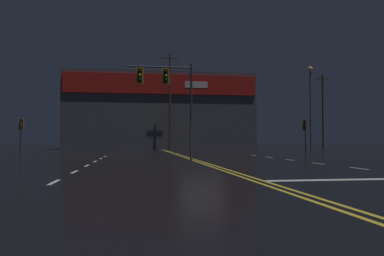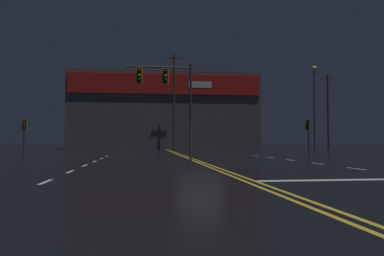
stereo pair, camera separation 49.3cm
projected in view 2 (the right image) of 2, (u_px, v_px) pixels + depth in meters
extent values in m
plane|color=black|center=(200.00, 162.00, 20.36)|extent=(200.00, 200.00, 0.00)
cube|color=gold|center=(198.00, 162.00, 20.34)|extent=(0.12, 60.00, 0.01)
cube|color=gold|center=(203.00, 162.00, 20.38)|extent=(0.12, 60.00, 0.01)
cube|color=silver|center=(46.00, 182.00, 10.69)|extent=(0.12, 1.40, 0.01)
cube|color=silver|center=(70.00, 172.00, 14.26)|extent=(0.12, 1.40, 0.01)
cube|color=silver|center=(85.00, 165.00, 17.83)|extent=(0.12, 1.40, 0.01)
cube|color=silver|center=(95.00, 161.00, 21.39)|extent=(0.12, 1.40, 0.01)
cube|color=silver|center=(102.00, 158.00, 24.96)|extent=(0.12, 1.40, 0.01)
cube|color=silver|center=(107.00, 156.00, 28.53)|extent=(0.12, 1.40, 0.01)
cube|color=silver|center=(357.00, 169.00, 15.76)|extent=(0.12, 1.40, 0.01)
cube|color=silver|center=(317.00, 164.00, 19.33)|extent=(0.12, 1.40, 0.01)
cube|color=silver|center=(290.00, 160.00, 22.90)|extent=(0.12, 1.40, 0.01)
cube|color=silver|center=(270.00, 157.00, 26.46)|extent=(0.12, 1.40, 0.01)
cube|color=silver|center=(255.00, 155.00, 30.03)|extent=(0.12, 1.40, 0.01)
cylinder|color=#38383D|center=(191.00, 112.00, 22.58)|extent=(0.14, 0.14, 5.85)
cylinder|color=#38383D|center=(159.00, 67.00, 22.43)|extent=(3.86, 0.10, 0.10)
cube|color=black|center=(165.00, 76.00, 22.46)|extent=(0.28, 0.24, 0.84)
cube|color=gold|center=(165.00, 76.00, 22.46)|extent=(0.42, 0.08, 0.99)
sphere|color=#500705|center=(165.00, 72.00, 22.31)|extent=(0.17, 0.17, 0.17)
sphere|color=orange|center=(165.00, 76.00, 22.30)|extent=(0.17, 0.17, 0.17)
sphere|color=#084513|center=(165.00, 80.00, 22.29)|extent=(0.17, 0.17, 0.17)
cube|color=black|center=(139.00, 76.00, 22.26)|extent=(0.28, 0.24, 0.84)
cube|color=gold|center=(139.00, 76.00, 22.26)|extent=(0.42, 0.08, 0.99)
sphere|color=#500705|center=(139.00, 71.00, 22.11)|extent=(0.17, 0.17, 0.17)
sphere|color=orange|center=(139.00, 75.00, 22.10)|extent=(0.17, 0.17, 0.17)
sphere|color=#084513|center=(139.00, 79.00, 22.09)|extent=(0.17, 0.17, 0.17)
cylinder|color=#38383D|center=(24.00, 137.00, 31.78)|extent=(0.13, 0.13, 3.07)
cube|color=black|center=(25.00, 124.00, 31.99)|extent=(0.28, 0.24, 0.84)
cube|color=gold|center=(25.00, 124.00, 31.99)|extent=(0.42, 0.08, 0.99)
sphere|color=#500705|center=(24.00, 121.00, 31.84)|extent=(0.17, 0.17, 0.17)
sphere|color=orange|center=(24.00, 124.00, 31.84)|extent=(0.17, 0.17, 0.17)
sphere|color=#084513|center=(24.00, 127.00, 31.83)|extent=(0.17, 0.17, 0.17)
cylinder|color=#38383D|center=(309.00, 137.00, 34.33)|extent=(0.13, 0.13, 3.14)
cube|color=black|center=(308.00, 125.00, 34.55)|extent=(0.28, 0.24, 0.84)
cube|color=gold|center=(308.00, 125.00, 34.55)|extent=(0.42, 0.08, 0.99)
sphere|color=#500705|center=(308.00, 122.00, 34.40)|extent=(0.17, 0.17, 0.17)
sphere|color=orange|center=(308.00, 125.00, 34.39)|extent=(0.17, 0.17, 0.17)
sphere|color=#084513|center=(308.00, 127.00, 34.39)|extent=(0.17, 0.17, 0.17)
cylinder|color=#59595E|center=(315.00, 111.00, 40.42)|extent=(0.20, 0.20, 8.87)
sphere|color=#F4C666|center=(314.00, 68.00, 40.58)|extent=(0.56, 0.56, 0.56)
cube|color=#4C4C51|center=(164.00, 113.00, 56.30)|extent=(26.94, 10.00, 10.89)
cube|color=red|center=(166.00, 84.00, 51.37)|extent=(26.40, 0.20, 2.72)
cube|color=white|center=(200.00, 85.00, 51.93)|extent=(3.20, 0.16, 0.90)
cylinder|color=#4C3828|center=(174.00, 102.00, 49.93)|extent=(0.26, 0.26, 12.84)
cube|color=#4C3828|center=(174.00, 58.00, 50.13)|extent=(2.20, 0.12, 0.12)
cylinder|color=#4C3828|center=(328.00, 112.00, 52.70)|extent=(0.26, 0.26, 10.61)
cube|color=#4C3828|center=(328.00, 78.00, 52.86)|extent=(2.20, 0.12, 0.12)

